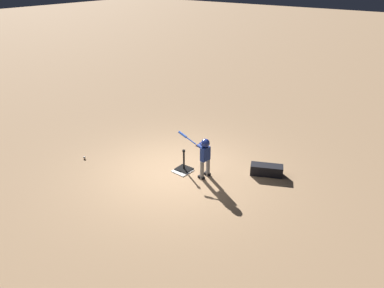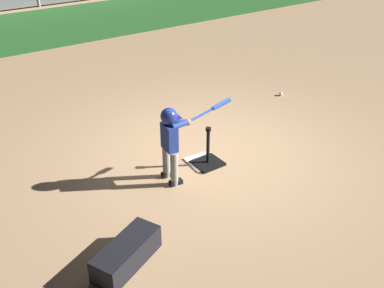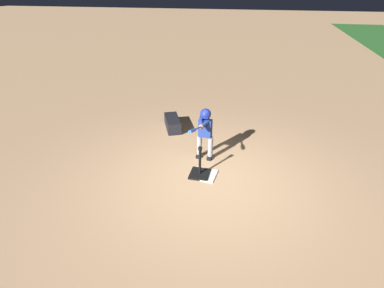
{
  "view_description": "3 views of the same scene",
  "coord_description": "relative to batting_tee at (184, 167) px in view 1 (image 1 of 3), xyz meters",
  "views": [
    {
      "loc": [
        -5.68,
        6.72,
        5.0
      ],
      "look_at": [
        -0.42,
        -0.29,
        0.83
      ],
      "focal_mm": 35.0,
      "sensor_mm": 36.0,
      "label": 1
    },
    {
      "loc": [
        -3.57,
        -4.66,
        3.48
      ],
      "look_at": [
        -0.66,
        -0.52,
        0.62
      ],
      "focal_mm": 42.0,
      "sensor_mm": 36.0,
      "label": 2
    },
    {
      "loc": [
        4.49,
        0.73,
        3.2
      ],
      "look_at": [
        -0.2,
        -0.4,
        0.64
      ],
      "focal_mm": 28.0,
      "sensor_mm": 36.0,
      "label": 3
    }
  ],
  "objects": [
    {
      "name": "batter_child",
      "position": [
        -0.63,
        -0.04,
        0.6
      ],
      "size": [
        1.05,
        0.35,
        1.09
      ],
      "color": "gray",
      "rests_on": "ground_plane"
    },
    {
      "name": "batting_tee",
      "position": [
        0.0,
        0.0,
        0.0
      ],
      "size": [
        0.41,
        0.36,
        0.6
      ],
      "color": "black",
      "rests_on": "ground_plane"
    },
    {
      "name": "home_plate",
      "position": [
        -0.01,
        0.09,
        -0.08
      ],
      "size": [
        0.47,
        0.47,
        0.02
      ],
      "primitive_type": "cube",
      "rotation": [
        0.0,
        0.0,
        -0.08
      ],
      "color": "white",
      "rests_on": "ground_plane"
    },
    {
      "name": "baseball",
      "position": [
        2.69,
        1.21,
        -0.05
      ],
      "size": [
        0.07,
        0.07,
        0.07
      ],
      "primitive_type": "sphere",
      "color": "white",
      "rests_on": "ground_plane"
    },
    {
      "name": "equipment_bag",
      "position": [
        -1.9,
        -1.11,
        0.05
      ],
      "size": [
        0.9,
        0.64,
        0.28
      ],
      "primitive_type": "cube",
      "rotation": [
        0.0,
        0.0,
        0.43
      ],
      "color": "black",
      "rests_on": "ground_plane"
    },
    {
      "name": "ground_plane",
      "position": [
        0.18,
        0.24,
        -0.09
      ],
      "size": [
        90.0,
        90.0,
        0.0
      ],
      "primitive_type": "plane",
      "color": "tan"
    }
  ]
}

